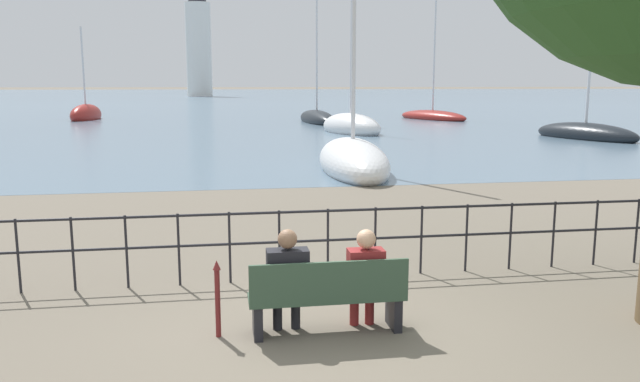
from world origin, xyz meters
TOP-DOWN VIEW (x-y plane):
  - ground_plane at (0.00, 0.00)m, footprint 1000.00×1000.00m
  - harbor_water at (0.00, 160.13)m, footprint 600.00×300.00m
  - park_bench at (0.00, -0.06)m, footprint 1.81×0.45m
  - seated_person_left at (-0.45, 0.01)m, footprint 0.48×0.35m
  - seated_person_right at (0.45, 0.01)m, footprint 0.42×0.35m
  - promenade_railing at (0.00, 2.01)m, footprint 13.69×0.04m
  - closed_umbrella at (-1.25, 0.05)m, footprint 0.09×0.09m
  - sailboat_0 at (6.42, 29.10)m, footprint 3.75×6.20m
  - sailboat_1 at (3.14, 13.22)m, footprint 2.50×7.00m
  - sailboat_2 at (15.82, 41.71)m, footprint 4.73×7.79m
  - sailboat_3 at (-11.71, 45.60)m, footprint 2.44×5.54m
  - sailboat_4 at (6.00, 39.42)m, footprint 2.35×8.72m
  - sailboat_5 at (17.73, 23.24)m, footprint 3.63×6.60m
  - harbor_lighthouse at (-5.42, 138.69)m, footprint 5.62×5.62m

SIDE VIEW (x-z plane):
  - ground_plane at x=0.00m, z-range 0.00..0.00m
  - harbor_water at x=0.00m, z-range 0.00..0.01m
  - sailboat_5 at x=17.73m, z-range -4.03..4.60m
  - sailboat_2 at x=15.82m, z-range -5.83..6.41m
  - sailboat_4 at x=6.00m, z-range -5.53..6.15m
  - sailboat_1 at x=3.14m, z-range -4.13..4.80m
  - sailboat_0 at x=6.42m, z-range -3.66..4.37m
  - sailboat_3 at x=-11.71m, z-range -3.51..4.28m
  - park_bench at x=0.00m, z-range -0.02..0.88m
  - closed_umbrella at x=-1.25m, z-range 0.05..0.96m
  - seated_person_right at x=0.45m, z-range 0.07..1.28m
  - seated_person_left at x=-0.45m, z-range 0.06..1.31m
  - promenade_railing at x=0.00m, z-range 0.17..1.22m
  - harbor_lighthouse at x=-5.42m, z-range -0.87..24.15m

